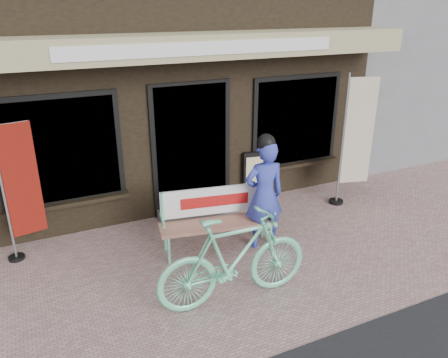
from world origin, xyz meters
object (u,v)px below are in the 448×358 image
bench (216,214)px  bicycle (234,259)px  nobori_cream (355,139)px  menu_stand (255,176)px  person (264,193)px  nobori_red (19,188)px

bench → bicycle: 1.26m
bicycle → nobori_cream: (3.08, 1.64, 0.62)m
bench → menu_stand: bearing=52.6°
bicycle → menu_stand: bearing=-31.4°
menu_stand → person: bearing=-105.4°
bench → bicycle: size_ratio=0.90×
nobori_red → menu_stand: size_ratio=2.15×
bicycle → menu_stand: size_ratio=2.04×
nobori_red → nobori_cream: nobori_cream is taller
bench → person: bearing=-10.5°
nobori_red → menu_stand: (3.76, 0.29, -0.55)m
nobori_red → menu_stand: nobori_red is taller
person → nobori_cream: 2.26m
nobori_cream → nobori_red: bearing=-171.0°
person → nobori_red: bearing=167.0°
bench → person: (0.64, -0.24, 0.31)m
person → bicycle: size_ratio=0.90×
nobori_red → nobori_cream: (5.25, -0.48, 0.16)m
nobori_red → menu_stand: 3.81m
bicycle → menu_stand: (1.59, 2.40, -0.09)m
bicycle → menu_stand: bicycle is taller
bench → nobori_cream: size_ratio=0.74×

